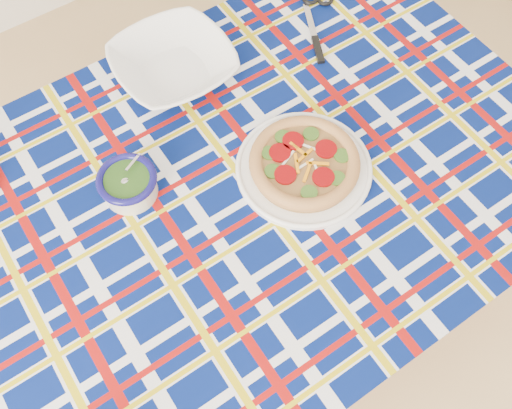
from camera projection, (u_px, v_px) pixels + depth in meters
dining_table at (223, 212)px, 1.18m from camera, size 1.42×0.89×0.66m
tablecloth at (222, 207)px, 1.16m from camera, size 1.45×0.92×0.09m
main_focaccia_plate at (304, 163)px, 1.12m from camera, size 0.32×0.32×0.05m
pesto_bowl at (128, 183)px, 1.09m from camera, size 0.12×0.12×0.07m
serving_bowl at (174, 65)px, 1.24m from camera, size 0.26×0.26×0.06m
table_knife at (311, 22)px, 1.34m from camera, size 0.10×0.19×0.01m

